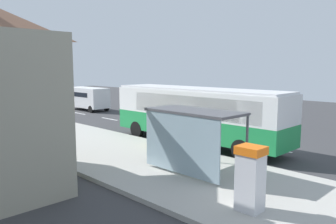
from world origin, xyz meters
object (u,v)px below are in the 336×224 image
Objects in this scene: recycling_bin_yellow at (157,137)px; traffic_light_near_side at (62,74)px; bus_shelter at (189,125)px; sedan_near at (15,92)px; traffic_light_median at (18,78)px; white_van at (87,97)px; bus at (196,112)px; recycling_bin_green at (166,139)px; ticket_machine at (250,178)px.

traffic_light_near_side reaches higher than recycling_bin_yellow.
sedan_near is at bearing 77.98° from bus_shelter.
sedan_near is 0.97× the size of traffic_light_median.
traffic_light_near_side is at bearing 74.06° from white_van.
traffic_light_median is (4.60, 30.40, 2.42)m from recycling_bin_yellow.
traffic_light_near_side is at bearing 71.39° from recycling_bin_yellow.
bus_shelter is (-2.21, -4.25, 1.44)m from recycling_bin_yellow.
bus is 30.33m from traffic_light_near_side.
recycling_bin_green is (-6.40, -17.95, -0.69)m from white_van.
sedan_near is at bearing 89.70° from white_van.
sedan_near is at bearing 77.16° from ticket_machine.
recycling_bin_yellow is 5.00m from bus_shelter.
bus is 2.40× the size of traffic_light_median.
white_van is 1.14× the size of traffic_light_median.
traffic_light_near_side reaches higher than traffic_light_median.
recycling_bin_yellow is 30.84m from traffic_light_median.
bus is 2.76× the size of bus_shelter.
white_van is 18.42m from recycling_bin_yellow.
ticket_machine is at bearing -109.99° from traffic_light_near_side.
bus reaches higher than recycling_bin_yellow.
sedan_near is 37.24m from recycling_bin_yellow.
bus reaches higher than ticket_machine.
bus_shelter is at bearing -111.83° from white_van.
traffic_light_median reaches higher than ticket_machine.
ticket_machine reaches higher than sedan_near.
bus is at bearing -102.35° from white_van.
traffic_light_near_side is at bearing 76.23° from bus.
white_van is at bearing -105.94° from traffic_light_near_side.
bus is 2.11× the size of white_van.
recycling_bin_green is 0.18× the size of traffic_light_near_side.
white_van is 1.18× the size of sedan_near.
recycling_bin_green and recycling_bin_yellow have the same top height.
sedan_near reaches higher than recycling_bin_yellow.
sedan_near is 4.67× the size of recycling_bin_yellow.
traffic_light_near_side reaches higher than sedan_near.
white_van is at bearing 68.21° from ticket_machine.
traffic_light_median is (-1.90, -6.27, 2.29)m from sedan_near.
traffic_light_median is at bearing 97.78° from white_van.
recycling_bin_yellow is at bearing 65.17° from ticket_machine.
traffic_light_near_side is (3.20, -7.87, 2.66)m from sedan_near.
bus_shelter reaches higher than recycling_bin_yellow.
traffic_light_near_side reaches higher than bus.
bus reaches higher than white_van.
traffic_light_near_side reaches higher than white_van.
bus reaches higher than bus_shelter.
traffic_light_median reaches higher than recycling_bin_green.
recycling_bin_yellow is 30.52m from traffic_light_near_side.
bus_shelter is at bearing -117.51° from recycling_bin_yellow.
ticket_machine is at bearing -114.83° from recycling_bin_yellow.
recycling_bin_yellow is at bearing -98.61° from traffic_light_median.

